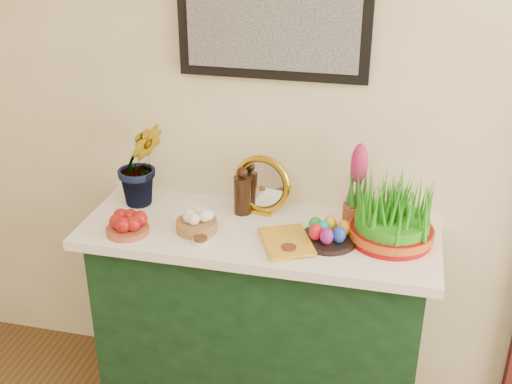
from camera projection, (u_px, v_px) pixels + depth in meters
sideboard at (259, 324)px, 2.72m from camera, size 1.30×0.45×0.85m
tablecloth at (259, 232)px, 2.53m from camera, size 1.40×0.55×0.04m
hyacinth_green at (140, 151)px, 2.62m from camera, size 0.31×0.30×0.48m
apple_bowl at (127, 225)px, 2.47m from camera, size 0.20×0.20×0.08m
garlic_basket at (197, 222)px, 2.49m from camera, size 0.20×0.20×0.09m
vinegar_cruet at (242, 193)px, 2.60m from camera, size 0.07×0.07×0.20m
mirror at (262, 185)px, 2.60m from camera, size 0.25×0.09×0.25m
book at (264, 243)px, 2.38m from camera, size 0.24×0.27×0.03m
spice_dish_left at (201, 240)px, 2.41m from camera, size 0.07×0.07×0.03m
spice_dish_right at (289, 250)px, 2.34m from camera, size 0.07×0.07×0.03m
egg_plate at (328, 234)px, 2.40m from camera, size 0.24×0.24×0.09m
hyacinth_pink at (358, 189)px, 2.49m from camera, size 0.10×0.10×0.34m
wheatgrass_sabzeh at (393, 213)px, 2.38m from camera, size 0.32×0.32×0.26m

